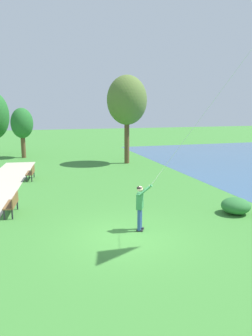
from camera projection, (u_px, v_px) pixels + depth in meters
ground_plane at (127, 236)px, 11.68m from camera, size 120.00×120.00×0.00m
person_kite_flyer at (140, 204)px, 12.06m from camera, size 0.62×0.52×1.83m
park_bench_near_walkway at (12, 203)px, 14.00m from camera, size 0.62×1.54×0.88m
park_bench_far_walkway at (31, 172)px, 20.78m from camera, size 0.62×1.54×0.88m
tree_lakeside_near at (127, 101)px, 26.12m from camera, size 3.25×3.52×7.21m
tree_horizon_far at (22, 124)px, 29.45m from camera, size 2.01×2.25×4.60m
lakeside_shrub at (236, 206)px, 14.12m from camera, size 1.27×1.25×0.71m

